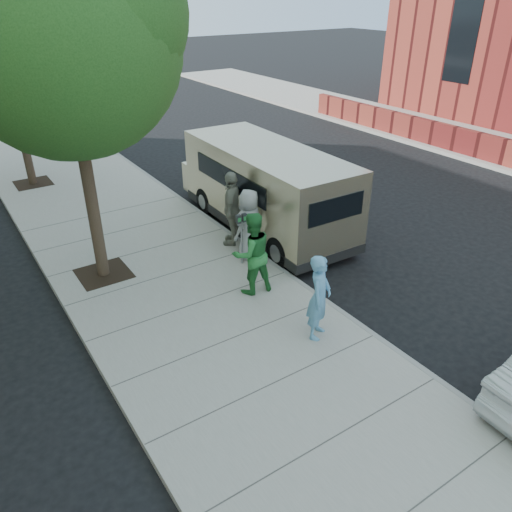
% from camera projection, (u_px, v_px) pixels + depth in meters
% --- Properties ---
extents(ground, '(120.00, 120.00, 0.00)m').
position_uv_depth(ground, '(236.00, 295.00, 11.59)').
color(ground, black).
rests_on(ground, ground).
extents(sidewalk, '(5.00, 60.00, 0.15)m').
position_uv_depth(sidewalk, '(197.00, 306.00, 11.07)').
color(sidewalk, gray).
rests_on(sidewalk, ground).
extents(curb_face, '(0.12, 60.00, 0.16)m').
position_uv_depth(curb_face, '(286.00, 275.00, 12.26)').
color(curb_face, gray).
rests_on(curb_face, ground).
extents(church_wall, '(0.30, 22.00, 1.00)m').
position_uv_depth(church_wall, '(505.00, 152.00, 19.32)').
color(church_wall, maroon).
rests_on(church_wall, far_sidewalk).
extents(tree_near, '(4.62, 4.60, 7.53)m').
position_uv_depth(tree_near, '(65.00, 32.00, 9.60)').
color(tree_near, black).
rests_on(tree_near, sidewalk).
extents(tree_far, '(3.92, 3.80, 6.49)m').
position_uv_depth(tree_far, '(2.00, 38.00, 15.47)').
color(tree_far, black).
rests_on(tree_far, sidewalk).
extents(parking_meter, '(0.28, 0.10, 1.34)m').
position_uv_depth(parking_meter, '(242.00, 228.00, 12.15)').
color(parking_meter, gray).
rests_on(parking_meter, sidewalk).
extents(van, '(2.32, 6.56, 2.41)m').
position_uv_depth(van, '(265.00, 187.00, 14.23)').
color(van, beige).
rests_on(van, ground).
extents(person_officer, '(0.78, 0.72, 1.78)m').
position_uv_depth(person_officer, '(319.00, 297.00, 9.61)').
color(person_officer, '#5D9CC6').
rests_on(person_officer, sidewalk).
extents(person_green_shirt, '(1.01, 0.83, 1.93)m').
position_uv_depth(person_green_shirt, '(252.00, 253.00, 11.03)').
color(person_green_shirt, '#277935').
rests_on(person_green_shirt, sidewalk).
extents(person_gray_shirt, '(1.03, 0.83, 1.82)m').
position_uv_depth(person_gray_shirt, '(249.00, 224.00, 12.50)').
color(person_gray_shirt, '#9B9A9D').
rests_on(person_gray_shirt, sidewalk).
extents(person_striped_polo, '(1.15, 1.21, 2.02)m').
position_uv_depth(person_striped_polo, '(232.00, 208.00, 13.16)').
color(person_striped_polo, gray).
rests_on(person_striped_polo, sidewalk).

